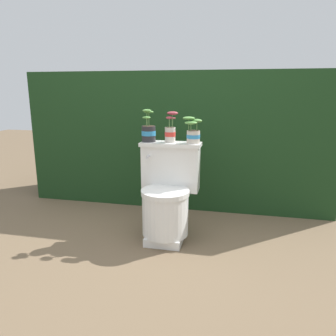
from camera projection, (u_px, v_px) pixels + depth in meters
ground_plane at (154, 240)px, 2.56m from camera, size 12.00×12.00×0.00m
hedge_backdrop at (180, 137)px, 3.41m from camera, size 2.97×0.71×1.31m
toilet at (167, 197)px, 2.52m from camera, size 0.47×0.47×0.74m
potted_plant_left at (149, 131)px, 2.57m from camera, size 0.11×0.11×0.25m
potted_plant_midleft at (170, 131)px, 2.54m from camera, size 0.10×0.10×0.24m
potted_plant_middle at (193, 133)px, 2.49m from camera, size 0.15×0.11×0.20m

